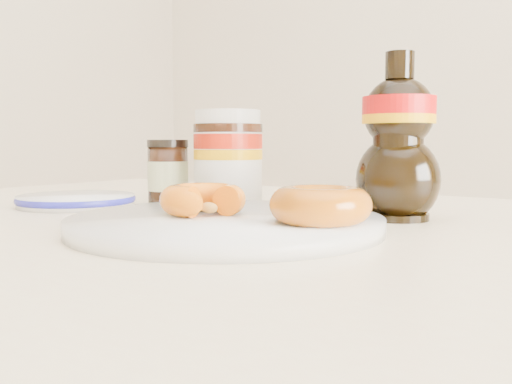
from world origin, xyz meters
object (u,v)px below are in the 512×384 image
Objects in this scene: dining_table at (273,306)px; donut_whole at (320,205)px; nutella_jar at (228,155)px; donut_bitten at (203,199)px; dark_jar at (168,173)px; plate at (226,223)px; syrup_bottle at (398,137)px; blue_rim_saucer at (77,200)px.

dining_table is 15.30× the size of donut_whole.
donut_bitten is at bearing -58.53° from nutella_jar.
plate is at bearing -32.31° from dark_jar.
donut_bitten is at bearing -172.79° from donut_whole.
syrup_bottle is 0.32m from dark_jar.
nutella_jar is 0.23m from syrup_bottle.
dark_jar reaches higher than donut_bitten.
blue_rim_saucer is at bearing -179.85° from dining_table.
syrup_bottle is (0.10, 0.18, 0.08)m from plate.
dark_jar is at bearing 158.35° from donut_whole.
donut_bitten is 0.95× the size of dark_jar.
dining_table is at bearing -19.82° from dark_jar.
dining_table is 0.24m from nutella_jar.
plate is 2.38× the size of nutella_jar.
syrup_bottle is at bearing 89.19° from donut_whole.
dark_jar is (-0.23, 0.08, 0.13)m from dining_table.
donut_whole is 0.40m from blue_rim_saucer.
dining_table is at bearing 39.16° from donut_bitten.
dark_jar is (-0.31, -0.04, -0.05)m from syrup_bottle.
donut_bitten reaches higher than dining_table.
dining_table is 0.34m from blue_rim_saucer.
plate is (-0.02, -0.05, 0.09)m from dining_table.
syrup_bottle is at bearing 4.81° from nutella_jar.
nutella_jar is at bearing -175.19° from syrup_bottle.
plate is 3.35× the size of donut_whole.
dining_table is 0.23m from syrup_bottle.
donut_whole is at bearing -26.94° from dining_table.
nutella_jar is at bearing 128.25° from plate.
donut_bitten is 0.13m from donut_whole.
donut_bitten is 0.67× the size of nutella_jar.
plate is 3.40× the size of dark_jar.
blue_rim_saucer is at bearing -162.11° from syrup_bottle.
donut_whole is (0.10, 0.01, 0.02)m from plate.
plate is 0.10m from donut_whole.
syrup_bottle is at bearing 60.27° from plate.
donut_whole reaches higher than plate.
syrup_bottle is 2.06× the size of dark_jar.
dining_table is 0.14m from donut_whole.
syrup_bottle is at bearing 8.12° from dark_jar.
dark_jar is (-0.19, 0.14, 0.01)m from donut_bitten.
dining_table is 0.11m from plate.
nutella_jar reaches higher than plate.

